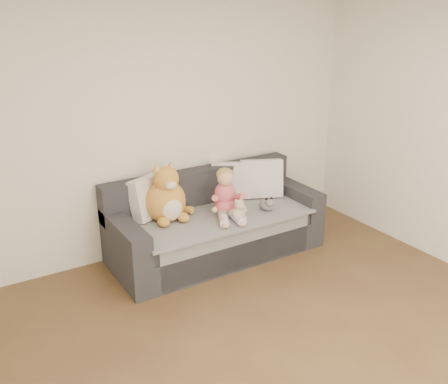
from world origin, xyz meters
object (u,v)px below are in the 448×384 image
object	(u,v)px
sofa	(215,226)
teddy_bear	(239,212)
toddler	(226,196)
sippy_cup	(224,215)
plush_cat	(167,198)

from	to	relation	value
sofa	teddy_bear	distance (m)	0.42
toddler	sippy_cup	world-z (taller)	toddler
plush_cat	teddy_bear	world-z (taller)	plush_cat
sofa	plush_cat	distance (m)	0.64
teddy_bear	sippy_cup	xyz separation A→B (m)	(-0.13, 0.08, -0.04)
toddler	sofa	bearing A→B (deg)	127.41
toddler	teddy_bear	bearing A→B (deg)	-58.17
toddler	teddy_bear	xyz separation A→B (m)	(0.04, -0.18, -0.11)
plush_cat	sippy_cup	bearing A→B (deg)	-33.97
sofa	plush_cat	bearing A→B (deg)	171.74
plush_cat	sippy_cup	distance (m)	0.59
sofa	toddler	bearing A→B (deg)	-70.96
plush_cat	teddy_bear	distance (m)	0.73
sofa	toddler	distance (m)	0.40
sofa	teddy_bear	bearing A→B (deg)	-73.95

